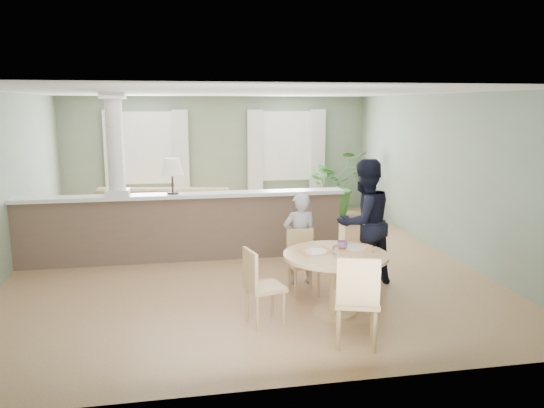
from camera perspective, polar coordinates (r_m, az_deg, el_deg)
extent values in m
plane|color=tan|center=(8.74, -3.43, -6.10)|extent=(8.00, 8.00, 0.00)
cube|color=gray|center=(12.40, -5.82, 5.22)|extent=(7.00, 0.02, 2.70)
cube|color=gray|center=(8.75, -26.93, 1.82)|extent=(0.02, 8.00, 2.70)
cube|color=gray|center=(9.53, 17.88, 3.11)|extent=(0.02, 8.00, 2.70)
cube|color=gray|center=(4.58, 2.68, -4.17)|extent=(7.00, 0.02, 2.70)
cube|color=white|center=(8.37, -3.64, 11.89)|extent=(7.00, 8.00, 0.02)
cube|color=white|center=(12.33, -13.29, 5.89)|extent=(1.10, 0.02, 1.50)
cube|color=white|center=(12.30, -13.30, 5.88)|extent=(1.22, 0.04, 1.62)
cube|color=white|center=(12.59, 1.49, 6.26)|extent=(1.10, 0.02, 1.50)
cube|color=white|center=(12.57, 1.52, 6.26)|extent=(1.22, 0.04, 1.62)
cube|color=silver|center=(12.32, -16.74, 4.32)|extent=(0.35, 0.10, 2.30)
cube|color=silver|center=(12.25, -9.74, 4.58)|extent=(0.35, 0.10, 2.30)
cube|color=silver|center=(12.39, -1.83, 4.80)|extent=(0.35, 0.10, 2.30)
cube|color=silver|center=(12.71, 4.89, 4.91)|extent=(0.35, 0.10, 2.30)
cube|color=brown|center=(8.74, -9.50, -2.67)|extent=(5.20, 0.22, 1.05)
cube|color=white|center=(8.63, -9.61, 0.92)|extent=(5.32, 0.36, 0.06)
cube|color=white|center=(8.66, -16.26, 1.21)|extent=(0.36, 0.36, 0.10)
cylinder|color=white|center=(8.57, -16.52, 6.12)|extent=(0.26, 0.26, 1.39)
cube|color=white|center=(8.55, -16.79, 11.10)|extent=(0.38, 0.38, 0.10)
cylinder|color=black|center=(8.62, -10.62, 1.18)|extent=(0.18, 0.18, 0.03)
cylinder|color=black|center=(8.60, -10.65, 2.20)|extent=(0.03, 0.03, 0.28)
cone|color=#FAECCF|center=(8.56, -10.72, 3.98)|extent=(0.36, 0.36, 0.26)
imported|color=#957E51|center=(9.94, -12.15, -1.42)|extent=(3.46, 1.86, 0.96)
imported|color=#326428|center=(12.01, 6.66, 2.15)|extent=(1.71, 1.61, 1.51)
cylinder|color=tan|center=(6.66, 6.72, -11.47)|extent=(0.53, 0.53, 0.04)
cylinder|color=tan|center=(6.53, 6.79, -8.53)|extent=(0.14, 0.14, 0.68)
cylinder|color=tan|center=(6.42, 6.86, -5.49)|extent=(1.26, 1.26, 0.04)
cube|color=red|center=(6.48, 4.64, -5.08)|extent=(0.51, 0.42, 0.01)
cube|color=red|center=(6.68, 8.74, -4.69)|extent=(0.48, 0.37, 0.01)
cylinder|color=white|center=(6.45, 4.77, -5.07)|extent=(0.27, 0.27, 0.01)
cylinder|color=white|center=(6.67, 8.98, -4.64)|extent=(0.27, 0.27, 0.01)
cylinder|color=white|center=(6.37, 6.81, -4.94)|extent=(0.08, 0.08, 0.09)
cube|color=silver|center=(6.38, 4.51, -5.18)|extent=(0.06, 0.18, 0.00)
cube|color=silver|center=(6.36, 3.36, -5.32)|extent=(0.06, 0.22, 0.00)
cylinder|color=white|center=(6.55, 10.87, -4.78)|extent=(0.04, 0.04, 0.07)
cylinder|color=silver|center=(6.54, 10.89, -4.44)|extent=(0.04, 0.04, 0.01)
imported|color=#2878BC|center=(6.62, 7.56, -4.39)|extent=(0.15, 0.15, 0.10)
cube|color=tan|center=(7.13, 3.41, -6.51)|extent=(0.41, 0.41, 0.05)
cylinder|color=tan|center=(7.02, 2.54, -8.67)|extent=(0.04, 0.04, 0.40)
cylinder|color=tan|center=(7.11, 4.99, -8.44)|extent=(0.04, 0.04, 0.40)
cylinder|color=tan|center=(7.30, 1.84, -7.88)|extent=(0.04, 0.04, 0.40)
cylinder|color=tan|center=(7.39, 4.20, -7.67)|extent=(0.04, 0.04, 0.40)
cube|color=tan|center=(7.23, 3.02, -4.37)|extent=(0.37, 0.06, 0.42)
cube|color=tan|center=(7.31, 9.19, -5.97)|extent=(0.55, 0.55, 0.05)
cylinder|color=tan|center=(7.24, 7.68, -8.03)|extent=(0.04, 0.04, 0.42)
cylinder|color=tan|center=(7.21, 10.35, -8.18)|extent=(0.04, 0.04, 0.42)
cylinder|color=tan|center=(7.55, 7.98, -7.23)|extent=(0.04, 0.04, 0.42)
cylinder|color=tan|center=(7.53, 10.53, -7.37)|extent=(0.04, 0.04, 0.42)
cube|color=tan|center=(7.43, 9.37, -3.75)|extent=(0.37, 0.20, 0.45)
cube|color=tan|center=(5.74, 9.08, -10.22)|extent=(0.57, 0.57, 0.05)
cylinder|color=tan|center=(6.01, 10.71, -11.88)|extent=(0.04, 0.04, 0.47)
cylinder|color=tan|center=(5.99, 7.11, -11.85)|extent=(0.04, 0.04, 0.47)
cylinder|color=tan|center=(5.68, 11.01, -13.30)|extent=(0.04, 0.04, 0.47)
cylinder|color=tan|center=(5.66, 7.17, -13.28)|extent=(0.04, 0.04, 0.47)
cube|color=tan|center=(5.45, 9.27, -8.32)|extent=(0.43, 0.17, 0.50)
cube|color=tan|center=(6.21, -0.75, -8.96)|extent=(0.49, 0.49, 0.05)
cylinder|color=tan|center=(6.21, 1.29, -11.19)|extent=(0.04, 0.04, 0.42)
cylinder|color=tan|center=(6.49, 0.04, -10.20)|extent=(0.04, 0.04, 0.42)
cylinder|color=tan|center=(6.09, -1.57, -11.66)|extent=(0.04, 0.04, 0.42)
cylinder|color=tan|center=(6.37, -2.72, -10.62)|extent=(0.04, 0.04, 0.42)
cube|color=tan|center=(6.07, -2.36, -7.04)|extent=(0.13, 0.39, 0.44)
imported|color=#9F9FA4|center=(7.49, 3.01, -3.77)|extent=(0.50, 0.34, 1.31)
imported|color=black|center=(7.53, 9.86, -1.98)|extent=(1.04, 0.92, 1.79)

